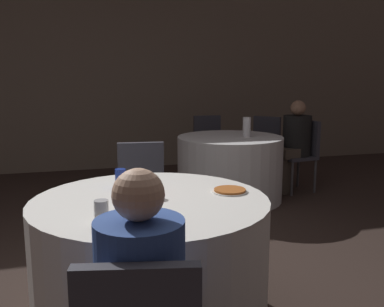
{
  "coord_description": "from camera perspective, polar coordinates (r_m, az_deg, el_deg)",
  "views": [
    {
      "loc": [
        -0.33,
        -2.44,
        1.42
      ],
      "look_at": [
        0.52,
        0.65,
        0.84
      ],
      "focal_mm": 40.0,
      "sensor_mm": 36.0,
      "label": 1
    }
  ],
  "objects": [
    {
      "name": "bottle_far",
      "position": [
        4.88,
        7.3,
        3.5
      ],
      "size": [
        0.09,
        0.09,
        0.23
      ],
      "color": "white",
      "rests_on": "table_far"
    },
    {
      "name": "soda_can_red",
      "position": [
        2.51,
        -6.03,
        -4.08
      ],
      "size": [
        0.07,
        0.07,
        0.12
      ],
      "color": "red",
      "rests_on": "table_near"
    },
    {
      "name": "wall_back",
      "position": [
        6.69,
        -12.7,
        9.85
      ],
      "size": [
        16.0,
        0.06,
        2.8
      ],
      "color": "#7A6B5B",
      "rests_on": "ground_plane"
    },
    {
      "name": "pizza_plate_near",
      "position": [
        2.57,
        5.07,
        -4.93
      ],
      "size": [
        0.22,
        0.22,
        0.02
      ],
      "color": "white",
      "rests_on": "table_near"
    },
    {
      "name": "table_near",
      "position": [
        2.56,
        -5.45,
        -14.02
      ],
      "size": [
        1.34,
        1.34,
        0.74
      ],
      "color": "white",
      "rests_on": "ground_plane"
    },
    {
      "name": "table_far",
      "position": [
        4.98,
        5.05,
        -1.96
      ],
      "size": [
        1.21,
        1.21,
        0.74
      ],
      "color": "white",
      "rests_on": "ground_plane"
    },
    {
      "name": "soda_can_blue",
      "position": [
        2.66,
        -9.51,
        -3.34
      ],
      "size": [
        0.07,
        0.07,
        0.12
      ],
      "color": "#1E38A5",
      "rests_on": "table_near"
    },
    {
      "name": "soda_can_silver",
      "position": [
        2.02,
        -11.97,
        -7.78
      ],
      "size": [
        0.07,
        0.07,
        0.12
      ],
      "color": "silver",
      "rests_on": "table_near"
    },
    {
      "name": "chair_far_east",
      "position": [
        5.49,
        14.5,
        0.63
      ],
      "size": [
        0.45,
        0.45,
        0.88
      ],
      "rotation": [
        0.0,
        0.0,
        -4.58
      ],
      "color": "#383842",
      "rests_on": "ground_plane"
    },
    {
      "name": "chair_far_northeast",
      "position": [
        5.86,
        9.57,
        1.41
      ],
      "size": [
        0.57,
        0.57,
        0.88
      ],
      "rotation": [
        0.0,
        0.0,
        -3.97
      ],
      "color": "#383842",
      "rests_on": "ground_plane"
    },
    {
      "name": "chair_far_north",
      "position": [
        5.91,
        2.22,
        1.62
      ],
      "size": [
        0.42,
        0.43,
        0.88
      ],
      "rotation": [
        0.0,
        0.0,
        -3.2
      ],
      "color": "#383842",
      "rests_on": "ground_plane"
    },
    {
      "name": "chair_near_north",
      "position": [
        3.52,
        -6.71,
        -4.38
      ],
      "size": [
        0.44,
        0.44,
        0.88
      ],
      "rotation": [
        0.0,
        0.0,
        -3.25
      ],
      "color": "#383842",
      "rests_on": "ground_plane"
    },
    {
      "name": "person_black_shirt",
      "position": [
        5.39,
        13.16,
        1.01
      ],
      "size": [
        0.51,
        0.37,
        1.13
      ],
      "rotation": [
        0.0,
        0.0,
        -4.58
      ],
      "color": "#4C4238",
      "rests_on": "ground_plane"
    }
  ]
}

